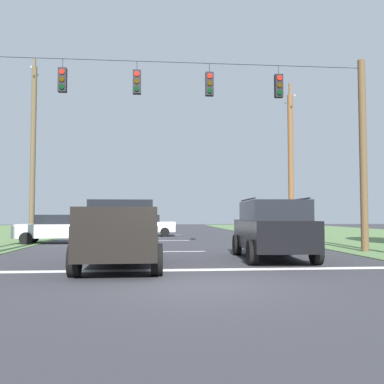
% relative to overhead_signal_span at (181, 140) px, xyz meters
% --- Properties ---
extents(ground_plane, '(120.00, 120.00, 0.00)m').
position_rel_overhead_signal_span_xyz_m(ground_plane, '(-0.20, -7.59, -4.49)').
color(ground_plane, '#333338').
extents(stop_bar_stripe, '(12.64, 0.45, 0.01)m').
position_rel_overhead_signal_span_xyz_m(stop_bar_stripe, '(-0.20, -5.10, -4.49)').
color(stop_bar_stripe, white).
rests_on(stop_bar_stripe, ground).
extents(lane_dash_0, '(2.50, 0.15, 0.01)m').
position_rel_overhead_signal_span_xyz_m(lane_dash_0, '(-0.20, 0.90, -4.49)').
color(lane_dash_0, white).
rests_on(lane_dash_0, ground).
extents(lane_dash_1, '(2.50, 0.15, 0.01)m').
position_rel_overhead_signal_span_xyz_m(lane_dash_1, '(-0.20, 8.57, -4.49)').
color(lane_dash_1, white).
rests_on(lane_dash_1, ground).
extents(lane_dash_2, '(2.50, 0.15, 0.01)m').
position_rel_overhead_signal_span_xyz_m(lane_dash_2, '(-0.20, 15.56, -4.49)').
color(lane_dash_2, white).
rests_on(lane_dash_2, ground).
extents(lane_dash_3, '(2.50, 0.15, 0.01)m').
position_rel_overhead_signal_span_xyz_m(lane_dash_3, '(-0.20, 23.02, -4.49)').
color(lane_dash_3, white).
rests_on(lane_dash_3, ground).
extents(overhead_signal_span, '(15.20, 0.31, 7.96)m').
position_rel_overhead_signal_span_xyz_m(overhead_signal_span, '(0.00, 0.00, 0.00)').
color(overhead_signal_span, brown).
rests_on(overhead_signal_span, ground).
extents(pickup_truck, '(2.36, 5.44, 1.95)m').
position_rel_overhead_signal_span_xyz_m(pickup_truck, '(-2.05, -4.25, -3.53)').
color(pickup_truck, black).
rests_on(pickup_truck, ground).
extents(suv_black, '(2.43, 4.90, 2.05)m').
position_rel_overhead_signal_span_xyz_m(suv_black, '(2.93, -2.63, -3.43)').
color(suv_black, black).
rests_on(suv_black, ground).
extents(distant_car_crossing_white, '(4.33, 2.07, 1.52)m').
position_rel_overhead_signal_span_xyz_m(distant_car_crossing_white, '(-1.67, 13.96, -3.70)').
color(distant_car_crossing_white, silver).
rests_on(distant_car_crossing_white, ground).
extents(distant_car_oncoming, '(4.41, 2.26, 1.52)m').
position_rel_overhead_signal_span_xyz_m(distant_car_oncoming, '(-6.11, 6.51, -3.70)').
color(distant_car_oncoming, silver).
rests_on(distant_car_oncoming, ground).
extents(utility_pole_mid_right, '(0.34, 1.94, 9.85)m').
position_rel_overhead_signal_span_xyz_m(utility_pole_mid_right, '(7.51, 9.35, 0.19)').
color(utility_pole_mid_right, brown).
rests_on(utility_pole_mid_right, ground).
extents(utility_pole_near_left, '(0.32, 1.54, 11.07)m').
position_rel_overhead_signal_span_xyz_m(utility_pole_near_left, '(-8.33, 9.71, 0.91)').
color(utility_pole_near_left, brown).
rests_on(utility_pole_near_left, ground).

